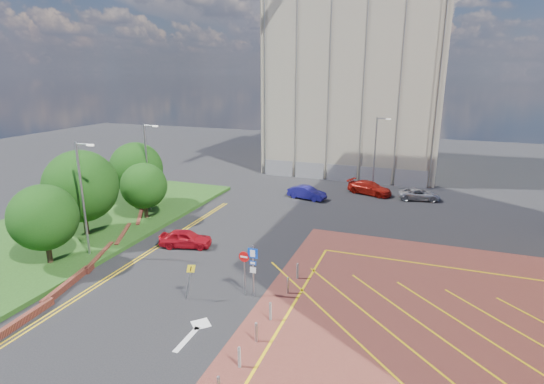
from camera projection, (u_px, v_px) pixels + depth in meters
The scene contains 20 objects.
ground at pixel (239, 303), 24.23m from camera, with size 140.00×140.00×0.00m, color black.
forecourt at pixel (515, 357), 19.62m from camera, with size 26.00×26.00×0.02m, color brown.
grass_bed at pixel (73, 228), 35.55m from camera, with size 14.00×32.00×0.30m, color #214215.
retaining_wall at pixel (98, 256), 29.88m from camera, with size 6.06×20.33×0.40m.
tree_a at pixel (44, 217), 27.89m from camera, with size 4.40×4.40×5.41m.
tree_b at pixel (81, 186), 32.71m from camera, with size 5.60×5.60×6.74m.
tree_c at pixel (144, 186), 36.85m from camera, with size 4.00×4.00×4.90m.
tree_d at pixel (136, 169), 40.37m from camera, with size 5.00×5.00×6.08m.
lamp_left_near at pixel (83, 195), 28.86m from camera, with size 1.53×0.16×8.00m.
lamp_left_far at pixel (148, 164), 38.56m from camera, with size 1.53×0.16×8.00m.
lamp_back at pixel (376, 150), 47.01m from camera, with size 1.53×0.16×8.00m.
sign_cluster at pixel (250, 265), 24.49m from camera, with size 1.17×0.12×3.20m.
warning_sign at pixel (190, 277), 24.20m from camera, with size 0.70×0.41×2.25m.
bollard_row at pixel (266, 319), 21.84m from camera, with size 0.14×11.14×0.90m.
construction_building at pixel (359, 85), 57.39m from camera, with size 21.20×19.20×22.00m, color #A79C88.
construction_fence at pixel (350, 174), 50.75m from camera, with size 21.60×0.06×2.00m, color gray.
car_red_left at pixel (186, 238), 31.88m from camera, with size 1.57×3.91×1.33m, color #AE0E1A.
car_blue_back at pixel (307, 193), 43.99m from camera, with size 1.41×4.03×1.33m, color navy.
car_red_back at pixel (370, 188), 45.69m from camera, with size 1.96×4.81×1.40m, color #AC170E.
car_silver_back at pixel (419, 194), 43.67m from camera, with size 1.92×4.16×1.16m, color #A5A6AC.
Camera 1 is at (9.18, -19.63, 12.72)m, focal length 28.00 mm.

